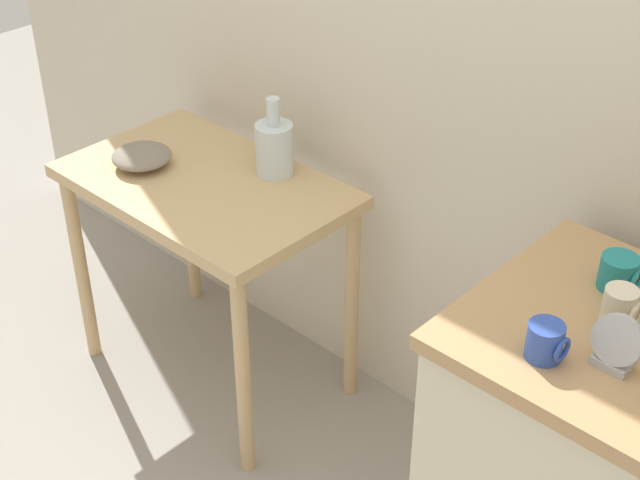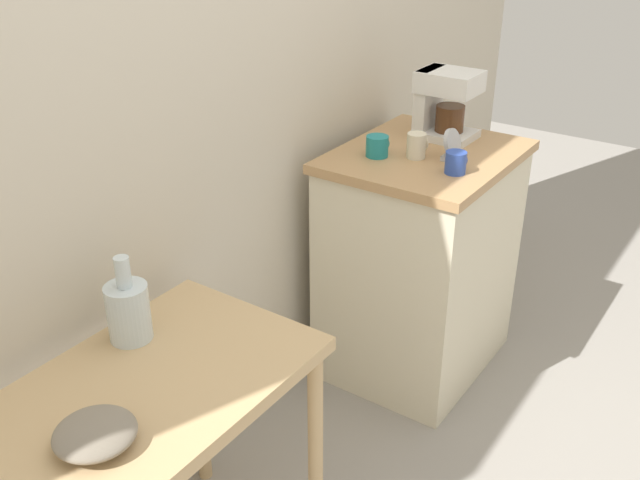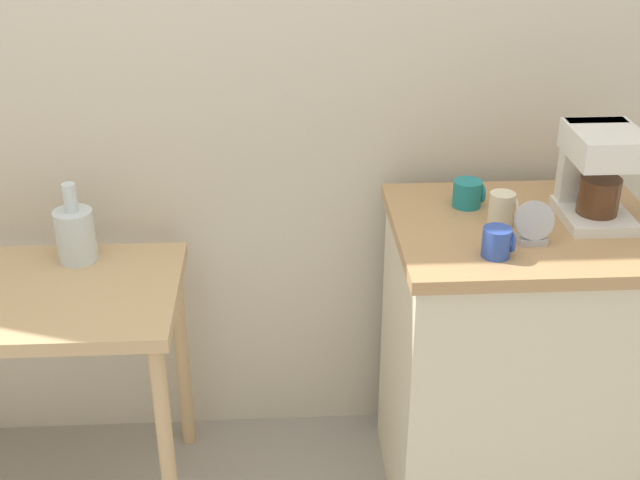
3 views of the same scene
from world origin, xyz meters
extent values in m
plane|color=gray|center=(0.00, 0.00, 0.00)|extent=(8.00, 8.00, 0.00)
cube|color=beige|center=(0.10, 0.40, 1.40)|extent=(4.40, 0.10, 2.80)
cube|color=tan|center=(-0.66, 0.02, 0.72)|extent=(0.86, 0.54, 0.04)
cylinder|color=tan|center=(-0.28, -0.21, 0.35)|extent=(0.04, 0.04, 0.70)
cylinder|color=tan|center=(-0.28, 0.25, 0.35)|extent=(0.04, 0.04, 0.70)
cube|color=beige|center=(0.72, -0.01, 0.45)|extent=(0.70, 0.57, 0.89)
cube|color=tan|center=(0.72, -0.01, 0.91)|extent=(0.73, 0.60, 0.04)
cylinder|color=gray|center=(-0.87, -0.05, 0.75)|extent=(0.08, 0.08, 0.01)
ellipsoid|color=gray|center=(-0.87, -0.05, 0.78)|extent=(0.18, 0.18, 0.05)
cylinder|color=silver|center=(-0.55, 0.20, 0.82)|extent=(0.11, 0.11, 0.16)
cylinder|color=silver|center=(-0.55, 0.20, 0.94)|extent=(0.04, 0.04, 0.08)
cube|color=white|center=(0.91, 0.00, 0.94)|extent=(0.18, 0.22, 0.03)
cube|color=white|center=(0.91, 0.08, 1.06)|extent=(0.16, 0.05, 0.26)
cube|color=white|center=(0.91, 0.00, 1.15)|extent=(0.18, 0.22, 0.08)
cylinder|color=#4C2D19|center=(0.91, -0.01, 1.01)|extent=(0.11, 0.11, 0.10)
cylinder|color=#2D4CAD|center=(0.59, -0.19, 0.96)|extent=(0.07, 0.07, 0.08)
torus|color=#2D4CAD|center=(0.63, -0.19, 0.96)|extent=(0.01, 0.05, 0.05)
cylinder|color=beige|center=(0.65, -0.01, 0.97)|extent=(0.07, 0.07, 0.09)
torus|color=beige|center=(0.68, -0.01, 0.97)|extent=(0.01, 0.06, 0.06)
cylinder|color=teal|center=(0.58, 0.11, 0.96)|extent=(0.08, 0.08, 0.08)
torus|color=teal|center=(0.63, 0.11, 0.96)|extent=(0.01, 0.05, 0.05)
cube|color=#B2B5BA|center=(0.70, -0.12, 0.94)|extent=(0.07, 0.05, 0.02)
cylinder|color=#B2B5BA|center=(0.70, -0.12, 0.99)|extent=(0.10, 0.05, 0.10)
cylinder|color=black|center=(0.70, -0.12, 0.99)|extent=(0.09, 0.03, 0.08)
camera|label=1|loc=(1.22, -1.50, 2.11)|focal=52.38mm
camera|label=2|loc=(-1.58, -1.12, 1.85)|focal=40.71mm
camera|label=3|loc=(0.05, -2.01, 1.91)|focal=46.63mm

